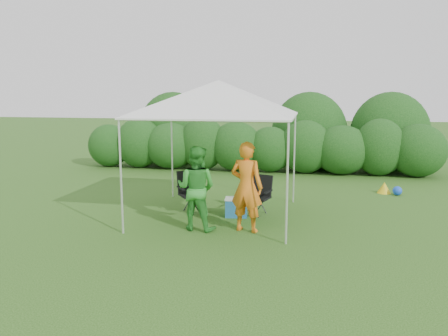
% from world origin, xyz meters
% --- Properties ---
extents(ground, '(70.00, 70.00, 0.00)m').
position_xyz_m(ground, '(0.00, 0.00, 0.00)').
color(ground, '#376520').
extents(hedge, '(11.88, 1.53, 1.80)m').
position_xyz_m(hedge, '(0.14, 6.00, 0.83)').
color(hedge, '#1F5119').
rests_on(hedge, ground).
extents(canopy, '(3.10, 3.10, 2.83)m').
position_xyz_m(canopy, '(0.00, 0.50, 2.46)').
color(canopy, silver).
rests_on(canopy, ground).
extents(chair_right, '(0.61, 0.59, 0.84)m').
position_xyz_m(chair_right, '(0.82, 0.82, 0.48)').
color(chair_right, black).
rests_on(chair_right, ground).
extents(chair_left, '(0.71, 0.70, 0.89)m').
position_xyz_m(chair_left, '(-0.68, 0.71, 0.51)').
color(chair_left, black).
rests_on(chair_left, ground).
extents(man, '(0.70, 0.54, 1.70)m').
position_xyz_m(man, '(0.72, -0.42, 0.85)').
color(man, orange).
rests_on(man, ground).
extents(woman, '(0.85, 0.71, 1.60)m').
position_xyz_m(woman, '(-0.22, -0.49, 0.80)').
color(woman, green).
rests_on(woman, ground).
extents(cooler, '(0.51, 0.39, 0.40)m').
position_xyz_m(cooler, '(0.37, 0.52, 0.20)').
color(cooler, '#22669D').
rests_on(cooler, ground).
extents(bottle, '(0.06, 0.06, 0.22)m').
position_xyz_m(bottle, '(0.43, 0.48, 0.51)').
color(bottle, '#592D0C').
rests_on(bottle, cooler).
extents(lawn_toy, '(0.58, 0.49, 0.29)m').
position_xyz_m(lawn_toy, '(3.86, 3.38, 0.14)').
color(lawn_toy, gold).
rests_on(lawn_toy, ground).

